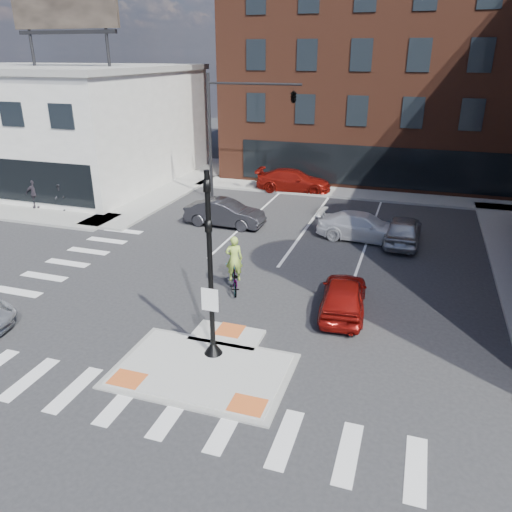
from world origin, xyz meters
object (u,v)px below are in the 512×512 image
(white_pickup, at_px, (363,227))
(bg_car_dark, at_px, (225,213))
(bg_car_silver, at_px, (403,229))
(pedestrian_a, at_px, (61,197))
(pedestrian_b, at_px, (34,194))
(red_sedan, at_px, (344,296))
(bg_car_red, at_px, (294,181))
(cyclist, at_px, (234,272))

(white_pickup, height_order, bg_car_dark, bg_car_dark)
(bg_car_dark, distance_m, bg_car_silver, 9.74)
(pedestrian_a, bearing_deg, pedestrian_b, -152.28)
(bg_car_dark, bearing_deg, red_sedan, -134.01)
(bg_car_red, height_order, cyclist, cyclist)
(cyclist, bearing_deg, white_pickup, -141.69)
(white_pickup, height_order, pedestrian_a, pedestrian_a)
(white_pickup, xyz_separation_m, pedestrian_a, (-18.12, -0.99, 0.29))
(pedestrian_a, relative_size, pedestrian_b, 0.95)
(bg_car_red, height_order, pedestrian_a, pedestrian_a)
(bg_car_dark, xyz_separation_m, cyclist, (3.45, -7.66, 0.06))
(white_pickup, relative_size, cyclist, 2.04)
(cyclist, bearing_deg, pedestrian_b, -46.41)
(white_pickup, bearing_deg, bg_car_silver, -85.30)
(cyclist, relative_size, pedestrian_b, 1.34)
(cyclist, bearing_deg, bg_car_red, -107.31)
(bg_car_red, bearing_deg, bg_car_silver, -140.10)
(white_pickup, xyz_separation_m, bg_car_silver, (2.02, 0.08, 0.04))
(pedestrian_a, height_order, pedestrian_b, pedestrian_b)
(red_sedan, height_order, bg_car_red, bg_car_red)
(red_sedan, distance_m, pedestrian_b, 21.64)
(red_sedan, height_order, bg_car_silver, bg_car_silver)
(cyclist, xyz_separation_m, pedestrian_a, (-13.85, 6.82, 0.19))
(white_pickup, xyz_separation_m, bg_car_red, (-5.91, 8.48, 0.06))
(bg_car_red, distance_m, pedestrian_a, 15.45)
(white_pickup, distance_m, pedestrian_a, 18.15)
(bg_car_silver, bearing_deg, red_sedan, 79.33)
(cyclist, bearing_deg, pedestrian_a, -49.28)
(red_sedan, bearing_deg, bg_car_dark, -50.73)
(bg_car_red, bearing_deg, cyclist, -177.68)
(white_pickup, height_order, cyclist, cyclist)
(bg_car_silver, xyz_separation_m, pedestrian_a, (-20.14, -1.07, 0.25))
(red_sedan, relative_size, pedestrian_a, 2.42)
(red_sedan, bearing_deg, cyclist, -11.42)
(pedestrian_a, bearing_deg, red_sedan, 6.03)
(white_pickup, bearing_deg, pedestrian_a, 95.61)
(bg_car_dark, relative_size, cyclist, 1.90)
(white_pickup, bearing_deg, bg_car_dark, 93.59)
(bg_car_dark, height_order, bg_car_red, bg_car_red)
(white_pickup, height_order, pedestrian_b, pedestrian_b)
(cyclist, height_order, pedestrian_b, cyclist)
(white_pickup, xyz_separation_m, pedestrian_b, (-20.07, -0.99, 0.33))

